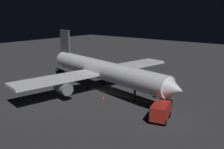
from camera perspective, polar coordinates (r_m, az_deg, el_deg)
name	(u,v)px	position (r m, az deg, el deg)	size (l,w,h in m)	color
ground_plane	(104,91)	(49.24, -1.81, -3.72)	(180.00, 180.00, 0.20)	#303034
apron_guide_stripe	(119,95)	(46.56, 1.65, -4.63)	(0.24, 20.47, 0.01)	gold
airliner	(102,70)	(48.66, -2.30, 0.92)	(34.63, 36.49, 10.92)	white
baggage_truck	(161,111)	(36.78, 11.06, -7.99)	(6.20, 3.62, 2.41)	maroon
catering_truck	(117,74)	(57.18, 1.08, 0.22)	(6.32, 4.83, 2.50)	maroon
ground_crew_worker	(156,93)	(45.30, 9.86, -4.19)	(0.40, 0.40, 1.74)	black
traffic_cone_near_left	(136,83)	(53.32, 5.35, -2.00)	(0.50, 0.50, 0.55)	#EA590F
traffic_cone_near_right	(132,93)	(46.71, 4.50, -4.29)	(0.50, 0.50, 0.55)	#EA590F
traffic_cone_under_wing	(103,98)	(44.18, -1.98, -5.33)	(0.50, 0.50, 0.55)	#EA590F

